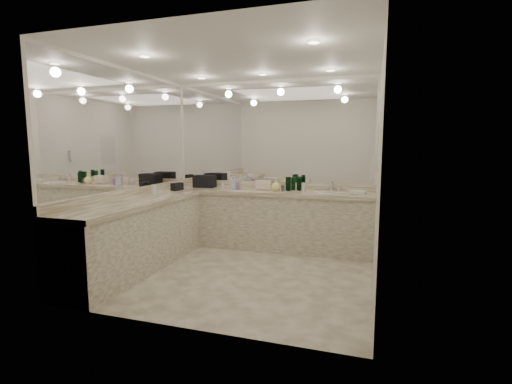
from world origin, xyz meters
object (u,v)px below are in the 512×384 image
(sink, at_px, (330,193))
(soap_bottle_c, at_px, (276,185))
(cream_cosmetic_case, at_px, (263,185))
(soap_bottle_a, at_px, (232,182))
(wall_phone, at_px, (374,164))
(black_toiletry_bag, at_px, (205,181))
(hand_towel, at_px, (358,192))
(soap_bottle_b, at_px, (234,183))

(sink, xyz_separation_m, soap_bottle_c, (-0.80, -0.04, 0.09))
(cream_cosmetic_case, bearing_deg, soap_bottle_a, 166.86)
(wall_phone, xyz_separation_m, soap_bottle_c, (-1.40, 0.46, -0.36))
(black_toiletry_bag, height_order, soap_bottle_c, black_toiletry_bag)
(cream_cosmetic_case, xyz_separation_m, soap_bottle_c, (0.23, -0.08, 0.02))
(wall_phone, bearing_deg, black_toiletry_bag, 167.95)
(hand_towel, xyz_separation_m, soap_bottle_a, (-1.96, 0.06, 0.07))
(wall_phone, height_order, cream_cosmetic_case, wall_phone)
(sink, xyz_separation_m, cream_cosmetic_case, (-1.02, 0.04, 0.07))
(sink, distance_m, soap_bottle_b, 1.47)
(cream_cosmetic_case, distance_m, soap_bottle_c, 0.24)
(black_toiletry_bag, height_order, soap_bottle_a, black_toiletry_bag)
(hand_towel, xyz_separation_m, soap_bottle_c, (-1.19, -0.06, 0.07))
(soap_bottle_b, bearing_deg, wall_phone, -12.29)
(hand_towel, bearing_deg, black_toiletry_bag, 178.90)
(black_toiletry_bag, xyz_separation_m, soap_bottle_c, (1.23, -0.10, -0.01))
(cream_cosmetic_case, relative_size, hand_towel, 1.05)
(wall_phone, bearing_deg, sink, 140.43)
(soap_bottle_a, xyz_separation_m, soap_bottle_b, (0.09, -0.13, 0.01))
(soap_bottle_c, bearing_deg, wall_phone, -18.14)
(hand_towel, relative_size, soap_bottle_a, 1.19)
(wall_phone, bearing_deg, soap_bottle_a, 165.09)
(hand_towel, relative_size, soap_bottle_b, 1.05)
(hand_towel, bearing_deg, cream_cosmetic_case, 178.95)
(hand_towel, height_order, soap_bottle_a, soap_bottle_a)
(black_toiletry_bag, distance_m, cream_cosmetic_case, 1.01)
(sink, height_order, hand_towel, hand_towel)
(wall_phone, xyz_separation_m, soap_bottle_b, (-2.07, 0.45, -0.35))
(soap_bottle_b, bearing_deg, cream_cosmetic_case, 11.52)
(wall_phone, xyz_separation_m, soap_bottle_a, (-2.17, 0.58, -0.36))
(wall_phone, height_order, hand_towel, wall_phone)
(wall_phone, height_order, soap_bottle_b, wall_phone)
(soap_bottle_a, bearing_deg, cream_cosmetic_case, -3.70)
(cream_cosmetic_case, relative_size, soap_bottle_b, 1.10)
(wall_phone, relative_size, soap_bottle_b, 1.15)
(cream_cosmetic_case, bearing_deg, wall_phone, -27.86)
(wall_phone, relative_size, hand_towel, 1.10)
(soap_bottle_b, bearing_deg, sink, 1.90)
(sink, bearing_deg, black_toiletry_bag, 178.24)
(wall_phone, distance_m, soap_bottle_c, 1.52)
(hand_towel, bearing_deg, wall_phone, -67.92)
(black_toiletry_bag, bearing_deg, sink, -1.76)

